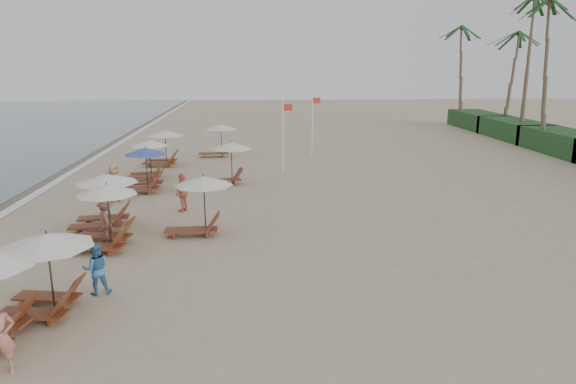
{
  "coord_description": "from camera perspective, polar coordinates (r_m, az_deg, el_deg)",
  "views": [
    {
      "loc": [
        -0.37,
        -13.94,
        6.35
      ],
      "look_at": [
        1.0,
        6.48,
        1.3
      ],
      "focal_mm": 32.71,
      "sensor_mm": 36.0,
      "label": 1
    }
  ],
  "objects": [
    {
      "name": "ground",
      "position": [
        15.32,
        -2.14,
        -10.63
      ],
      "size": [
        160.0,
        160.0,
        0.0
      ],
      "primitive_type": "plane",
      "color": "tan",
      "rests_on": "ground"
    },
    {
      "name": "foam_line",
      "position": [
        27.03,
        -27.34,
        -1.28
      ],
      "size": [
        0.5,
        140.0,
        0.02
      ],
      "primitive_type": "cube",
      "color": "white",
      "rests_on": "ground"
    },
    {
      "name": "lounger_station_1",
      "position": [
        14.93,
        -25.06,
        -7.59
      ],
      "size": [
        2.5,
        2.34,
        2.17
      ],
      "color": "brown",
      "rests_on": "ground"
    },
    {
      "name": "lounger_station_2",
      "position": [
        19.39,
        -19.6,
        -2.78
      ],
      "size": [
        2.55,
        2.13,
        2.29
      ],
      "color": "brown",
      "rests_on": "ground"
    },
    {
      "name": "lounger_station_3",
      "position": [
        21.72,
        -19.53,
        -0.87
      ],
      "size": [
        2.7,
        2.41,
        2.18
      ],
      "color": "brown",
      "rests_on": "ground"
    },
    {
      "name": "lounger_station_4",
      "position": [
        27.55,
        -15.71,
        2.13
      ],
      "size": [
        2.73,
        2.18,
        2.22
      ],
      "color": "brown",
      "rests_on": "ground"
    },
    {
      "name": "lounger_station_5",
      "position": [
        30.35,
        -15.1,
        3.5
      ],
      "size": [
        2.43,
        2.14,
        2.21
      ],
      "color": "brown",
      "rests_on": "ground"
    },
    {
      "name": "lounger_station_6",
      "position": [
        34.17,
        -13.52,
        4.74
      ],
      "size": [
        2.66,
        2.38,
        2.25
      ],
      "color": "brown",
      "rests_on": "ground"
    },
    {
      "name": "inland_station_0",
      "position": [
        19.92,
        -9.73,
        -0.81
      ],
      "size": [
        2.68,
        2.24,
        2.22
      ],
      "color": "brown",
      "rests_on": "ground"
    },
    {
      "name": "inland_station_1",
      "position": [
        28.23,
        -6.59,
        3.61
      ],
      "size": [
        2.72,
        2.24,
        2.22
      ],
      "color": "brown",
      "rests_on": "ground"
    },
    {
      "name": "inland_station_2",
      "position": [
        36.76,
        -7.66,
        5.9
      ],
      "size": [
        2.75,
        2.24,
        2.22
      ],
      "color": "brown",
      "rests_on": "ground"
    },
    {
      "name": "beachgoer_near",
      "position": [
        12.75,
        -28.85,
        -13.62
      ],
      "size": [
        0.71,
        0.58,
        1.67
      ],
      "primitive_type": "imported",
      "rotation": [
        0.0,
        0.0,
        0.34
      ],
      "color": "#A6655A",
      "rests_on": "ground"
    },
    {
      "name": "beachgoer_mid_a",
      "position": [
        15.75,
        -20.12,
        -7.83
      ],
      "size": [
        0.87,
        0.76,
        1.51
      ],
      "primitive_type": "imported",
      "rotation": [
        0.0,
        0.0,
        3.43
      ],
      "color": "teal",
      "rests_on": "ground"
    },
    {
      "name": "beachgoer_mid_b",
      "position": [
        20.06,
        -19.17,
        -2.98
      ],
      "size": [
        1.1,
        1.19,
        1.61
      ],
      "primitive_type": "imported",
      "rotation": [
        0.0,
        0.0,
        2.22
      ],
      "color": "brown",
      "rests_on": "ground"
    },
    {
      "name": "beachgoer_far_a",
      "position": [
        23.32,
        -11.36,
        -0.05
      ],
      "size": [
        0.82,
        1.08,
        1.71
      ],
      "primitive_type": "imported",
      "rotation": [
        0.0,
        0.0,
        4.25
      ],
      "color": "#D06253",
      "rests_on": "ground"
    },
    {
      "name": "beachgoer_far_b",
      "position": [
        25.82,
        -18.38,
        0.95
      ],
      "size": [
        0.87,
        1.03,
        1.79
      ],
      "primitive_type": "imported",
      "rotation": [
        0.0,
        0.0,
        1.16
      ],
      "color": "#A67D5A",
      "rests_on": "ground"
    },
    {
      "name": "flag_pole_near",
      "position": [
        30.94,
        -0.5,
        6.45
      ],
      "size": [
        0.6,
        0.08,
        4.24
      ],
      "color": "silver",
      "rests_on": "ground"
    },
    {
      "name": "flag_pole_far",
      "position": [
        36.69,
        2.7,
        7.6
      ],
      "size": [
        0.6,
        0.08,
        4.24
      ],
      "color": "silver",
      "rests_on": "ground"
    }
  ]
}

